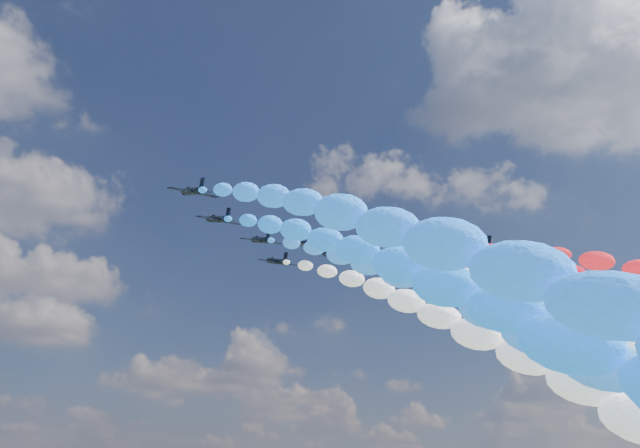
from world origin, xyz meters
TOP-DOWN VIEW (x-y plane):
  - jet_0 at (-28.04, -5.12)m, footprint 8.00×10.83m
  - trail_0 at (-28.04, -60.55)m, footprint 6.33×108.68m
  - jet_1 at (-19.37, 5.25)m, footprint 8.49×11.18m
  - trail_1 at (-19.37, -50.18)m, footprint 6.33×108.68m
  - jet_2 at (-7.88, 12.37)m, footprint 8.50×11.18m
  - trail_2 at (-7.88, -43.06)m, footprint 6.33×108.68m
  - jet_3 at (0.54, 9.94)m, footprint 8.51×11.19m
  - trail_3 at (0.54, -45.49)m, footprint 6.33×108.68m
  - jet_4 at (1.35, 23.90)m, footprint 8.06×10.87m
  - trail_4 at (1.35, -31.53)m, footprint 6.33×108.68m
  - jet_5 at (8.84, 13.94)m, footprint 8.37×11.09m
  - trail_5 at (8.84, -41.49)m, footprint 6.33×108.68m
  - jet_6 at (20.98, 2.16)m, footprint 7.85×10.72m
  - jet_7 at (28.93, -4.82)m, footprint 7.84×10.71m

SIDE VIEW (x-z plane):
  - trail_0 at x=-28.04m, z-range 37.99..93.26m
  - trail_1 at x=-19.37m, z-range 37.99..93.26m
  - trail_2 at x=-7.88m, z-range 37.99..93.26m
  - trail_3 at x=0.54m, z-range 37.99..93.26m
  - trail_4 at x=1.35m, z-range 37.99..93.26m
  - trail_5 at x=8.84m, z-range 37.99..93.26m
  - jet_0 at x=-28.04m, z-range 88.77..93.87m
  - jet_1 at x=-19.37m, z-range 88.77..93.87m
  - jet_2 at x=-7.88m, z-range 88.77..93.87m
  - jet_3 at x=0.54m, z-range 88.77..93.87m
  - jet_4 at x=1.35m, z-range 88.77..93.87m
  - jet_5 at x=8.84m, z-range 88.77..93.87m
  - jet_6 at x=20.98m, z-range 88.77..93.87m
  - jet_7 at x=28.93m, z-range 88.77..93.87m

